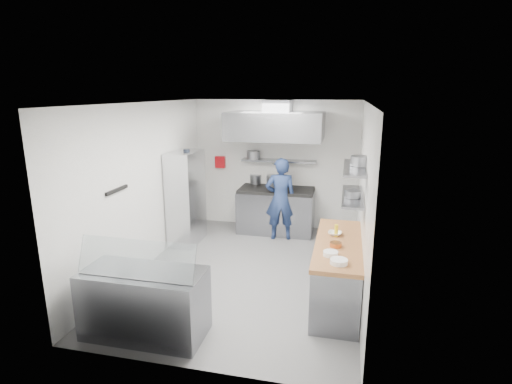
% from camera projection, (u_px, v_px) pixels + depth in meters
% --- Properties ---
extents(floor, '(5.00, 5.00, 0.00)m').
position_uv_depth(floor, '(248.00, 272.00, 6.76)').
color(floor, '#525255').
rests_on(floor, ground).
extents(ceiling, '(5.00, 5.00, 0.00)m').
position_uv_depth(ceiling, '(247.00, 103.00, 6.07)').
color(ceiling, silver).
rests_on(ceiling, wall_back).
extents(wall_back, '(3.60, 2.80, 0.02)m').
position_uv_depth(wall_back, '(275.00, 165.00, 8.78)').
color(wall_back, white).
rests_on(wall_back, floor).
extents(wall_front, '(3.60, 2.80, 0.02)m').
position_uv_depth(wall_front, '(188.00, 251.00, 4.05)').
color(wall_front, white).
rests_on(wall_front, floor).
extents(wall_left, '(2.80, 5.00, 0.02)m').
position_uv_depth(wall_left, '(145.00, 186.00, 6.80)').
color(wall_left, white).
rests_on(wall_left, floor).
extents(wall_right, '(2.80, 5.00, 0.02)m').
position_uv_depth(wall_right, '(363.00, 198.00, 6.02)').
color(wall_right, white).
rests_on(wall_right, floor).
extents(gas_range, '(1.60, 0.80, 0.90)m').
position_uv_depth(gas_range, '(276.00, 211.00, 8.61)').
color(gas_range, gray).
rests_on(gas_range, floor).
extents(cooktop, '(1.57, 0.78, 0.06)m').
position_uv_depth(cooktop, '(276.00, 190.00, 8.49)').
color(cooktop, black).
rests_on(cooktop, gas_range).
extents(stock_pot_left, '(0.25, 0.25, 0.20)m').
position_uv_depth(stock_pot_left, '(256.00, 179.00, 8.92)').
color(stock_pot_left, slate).
rests_on(stock_pot_left, cooktop).
extents(stock_pot_mid, '(0.32, 0.32, 0.24)m').
position_uv_depth(stock_pot_mid, '(274.00, 181.00, 8.68)').
color(stock_pot_mid, slate).
rests_on(stock_pot_mid, cooktop).
extents(over_range_shelf, '(1.60, 0.30, 0.04)m').
position_uv_depth(over_range_shelf, '(279.00, 161.00, 8.57)').
color(over_range_shelf, gray).
rests_on(over_range_shelf, wall_back).
extents(shelf_pot_a, '(0.29, 0.29, 0.18)m').
position_uv_depth(shelf_pot_a, '(253.00, 155.00, 8.64)').
color(shelf_pot_a, slate).
rests_on(shelf_pot_a, over_range_shelf).
extents(extractor_hood, '(1.90, 1.15, 0.55)m').
position_uv_depth(extractor_hood, '(276.00, 126.00, 7.99)').
color(extractor_hood, gray).
rests_on(extractor_hood, wall_back).
extents(hood_duct, '(0.55, 0.55, 0.24)m').
position_uv_depth(hood_duct, '(278.00, 106.00, 8.11)').
color(hood_duct, slate).
rests_on(hood_duct, extractor_hood).
extents(red_firebox, '(0.22, 0.10, 0.26)m').
position_uv_depth(red_firebox, '(220.00, 162.00, 8.99)').
color(red_firebox, '#B60E16').
rests_on(red_firebox, wall_back).
extents(chef, '(0.69, 0.53, 1.69)m').
position_uv_depth(chef, '(280.00, 199.00, 8.10)').
color(chef, navy).
rests_on(chef, floor).
extents(wire_rack, '(0.50, 0.90, 1.85)m').
position_uv_depth(wire_rack, '(186.00, 198.00, 7.88)').
color(wire_rack, silver).
rests_on(wire_rack, floor).
extents(rack_bin_a, '(0.15, 0.19, 0.17)m').
position_uv_depth(rack_bin_a, '(187.00, 204.00, 7.93)').
color(rack_bin_a, white).
rests_on(rack_bin_a, wire_rack).
extents(rack_bin_b, '(0.13, 0.17, 0.15)m').
position_uv_depth(rack_bin_b, '(193.00, 175.00, 8.15)').
color(rack_bin_b, yellow).
rests_on(rack_bin_b, wire_rack).
extents(rack_jar, '(0.12, 0.12, 0.18)m').
position_uv_depth(rack_jar, '(187.00, 154.00, 7.66)').
color(rack_jar, black).
rests_on(rack_jar, wire_rack).
extents(knife_strip, '(0.04, 0.55, 0.05)m').
position_uv_depth(knife_strip, '(117.00, 190.00, 5.91)').
color(knife_strip, black).
rests_on(knife_strip, wall_left).
extents(prep_counter_base, '(0.62, 2.00, 0.84)m').
position_uv_depth(prep_counter_base, '(337.00, 273.00, 5.77)').
color(prep_counter_base, gray).
rests_on(prep_counter_base, floor).
extents(prep_counter_top, '(0.65, 2.04, 0.06)m').
position_uv_depth(prep_counter_top, '(339.00, 244.00, 5.66)').
color(prep_counter_top, olive).
rests_on(prep_counter_top, prep_counter_base).
extents(plate_stack_a, '(0.22, 0.22, 0.06)m').
position_uv_depth(plate_stack_a, '(339.00, 262.00, 4.93)').
color(plate_stack_a, white).
rests_on(plate_stack_a, prep_counter_top).
extents(plate_stack_b, '(0.19, 0.19, 0.06)m').
position_uv_depth(plate_stack_b, '(331.00, 253.00, 5.17)').
color(plate_stack_b, white).
rests_on(plate_stack_b, prep_counter_top).
extents(copper_pan, '(0.16, 0.16, 0.06)m').
position_uv_depth(copper_pan, '(336.00, 245.00, 5.47)').
color(copper_pan, '#D0783A').
rests_on(copper_pan, prep_counter_top).
extents(squeeze_bottle, '(0.05, 0.05, 0.18)m').
position_uv_depth(squeeze_bottle, '(336.00, 231.00, 5.84)').
color(squeeze_bottle, yellow).
rests_on(squeeze_bottle, prep_counter_top).
extents(mixing_bowl, '(0.22, 0.22, 0.05)m').
position_uv_depth(mixing_bowl, '(335.00, 233.00, 5.91)').
color(mixing_bowl, white).
rests_on(mixing_bowl, prep_counter_top).
extents(wall_shelf_lower, '(0.30, 1.30, 0.04)m').
position_uv_depth(wall_shelf_lower, '(353.00, 196.00, 5.75)').
color(wall_shelf_lower, gray).
rests_on(wall_shelf_lower, wall_right).
extents(wall_shelf_upper, '(0.30, 1.30, 0.04)m').
position_uv_depth(wall_shelf_upper, '(355.00, 168.00, 5.65)').
color(wall_shelf_upper, gray).
rests_on(wall_shelf_upper, wall_right).
extents(shelf_pot_c, '(0.23, 0.23, 0.10)m').
position_uv_depth(shelf_pot_c, '(353.00, 194.00, 5.61)').
color(shelf_pot_c, slate).
rests_on(shelf_pot_c, wall_shelf_lower).
extents(shelf_pot_d, '(0.28, 0.28, 0.14)m').
position_uv_depth(shelf_pot_d, '(361.00, 161.00, 5.67)').
color(shelf_pot_d, slate).
rests_on(shelf_pot_d, wall_shelf_upper).
extents(display_case, '(1.50, 0.70, 0.85)m').
position_uv_depth(display_case, '(145.00, 303.00, 4.94)').
color(display_case, gray).
rests_on(display_case, floor).
extents(display_glass, '(1.47, 0.19, 0.42)m').
position_uv_depth(display_glass, '(136.00, 259.00, 4.67)').
color(display_glass, silver).
rests_on(display_glass, display_case).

